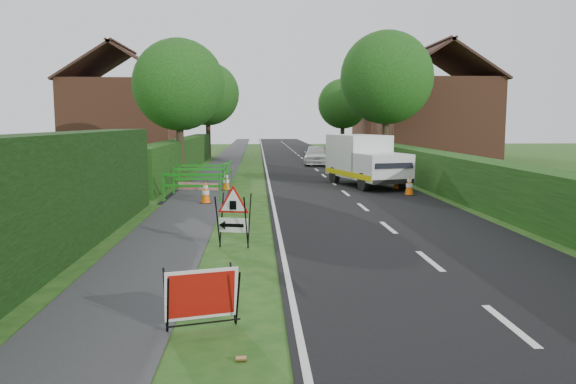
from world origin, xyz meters
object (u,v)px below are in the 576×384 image
hatchback_car (316,155)px  red_rect_sign (202,295)px  works_van (365,159)px  triangle_sign (232,212)px

hatchback_car → red_rect_sign: bearing=-92.6°
works_van → hatchback_car: works_van is taller
works_van → red_rect_sign: bearing=-122.9°
triangle_sign → works_van: size_ratio=0.23×
triangle_sign → works_van: works_van is taller
triangle_sign → hatchback_car: bearing=92.9°
red_rect_sign → hatchback_car: (4.50, 28.24, 0.18)m
triangle_sign → red_rect_sign: bearing=-79.0°
red_rect_sign → works_van: 17.24m
red_rect_sign → works_van: bearing=56.6°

